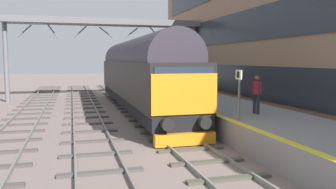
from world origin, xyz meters
TOP-DOWN VIEW (x-y plane):
  - ground_plane at (0.00, 0.00)m, footprint 140.00×140.00m
  - track_main at (0.00, 0.00)m, footprint 2.50×60.00m
  - track_adjacent_west at (-3.40, -0.00)m, footprint 2.50×60.00m
  - track_adjacent_far_west at (-6.67, -0.00)m, footprint 2.50×60.00m
  - station_platform at (3.60, 0.00)m, footprint 4.00×44.00m
  - station_building at (8.89, 2.24)m, footprint 4.35×43.64m
  - diesel_locomotive at (0.00, 6.93)m, footprint 2.74×19.29m
  - platform_number_sign at (1.96, -3.13)m, footprint 0.10×0.44m
  - waiting_passenger at (3.51, -1.76)m, footprint 0.44×0.48m
  - overhead_footbridge at (-1.29, 14.46)m, footprint 15.97×2.00m

SIDE VIEW (x-z plane):
  - ground_plane at x=0.00m, z-range 0.00..0.00m
  - track_main at x=0.00m, z-range -0.02..0.13m
  - track_adjacent_far_west at x=-6.67m, z-range -0.02..0.13m
  - track_adjacent_west at x=-3.40m, z-range -0.02..0.13m
  - station_platform at x=3.60m, z-range 0.00..1.01m
  - waiting_passenger at x=3.51m, z-range 1.17..2.81m
  - platform_number_sign at x=1.96m, z-range 1.33..3.27m
  - diesel_locomotive at x=0.00m, z-range 0.14..4.83m
  - station_building at x=8.89m, z-range 0.00..10.67m
  - overhead_footbridge at x=-1.29m, z-range 2.78..9.47m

